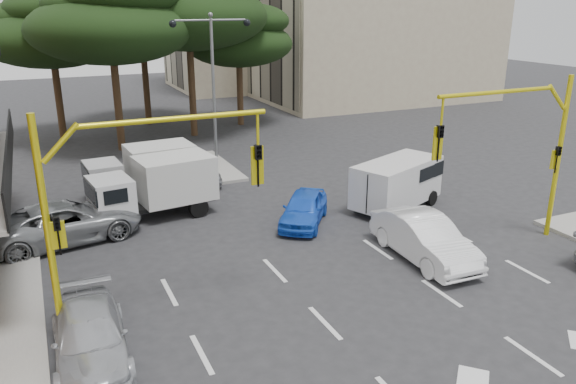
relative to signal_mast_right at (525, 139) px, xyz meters
name	(u,v)px	position (x,y,z in m)	size (l,w,h in m)	color
ground	(386,307)	(-6.80, -1.99, -3.88)	(120.00, 120.00, 0.00)	#28282B
median_strip	(217,166)	(-6.80, 14.01, -3.81)	(1.40, 6.00, 0.15)	gray
apartment_beige_far	(252,3)	(6.15, 42.01, 4.47)	(16.20, 12.15, 16.70)	tan
pine_left_near	(111,17)	(-10.75, 19.96, 3.72)	(9.15, 9.15, 10.23)	#382616
pine_center	(188,4)	(-5.75, 21.96, 4.41)	(9.98, 9.98, 11.16)	#382616
pine_left_far	(51,28)	(-13.75, 23.96, 3.03)	(8.32, 8.32, 9.30)	#382616
pine_right	(239,35)	(-1.75, 23.96, 2.33)	(7.49, 7.49, 8.37)	#382616
pine_back	(141,14)	(-7.75, 26.96, 3.72)	(9.15, 9.15, 10.23)	#382616
signal_mast_right	(525,139)	(0.00, 0.00, 0.00)	(5.79, 0.37, 6.00)	yellow
signal_mast_left	(121,191)	(-13.61, 0.00, 0.00)	(5.79, 0.37, 6.00)	yellow
street_lamp_center	(213,64)	(-6.80, 14.01, 1.54)	(4.16, 0.36, 7.77)	slate
car_white_hatch	(424,238)	(-3.80, 0.24, -3.12)	(1.61, 4.62, 1.52)	white
car_blue_compact	(304,208)	(-6.10, 4.87, -3.25)	(1.50, 3.74, 1.27)	blue
car_silver_wagon	(90,337)	(-14.80, -1.06, -3.26)	(1.74, 4.29, 1.24)	#AEB0B6
car_silver_cross_a	(66,222)	(-14.80, 6.93, -3.13)	(2.49, 5.41, 1.50)	gray
car_silver_cross_b	(183,177)	(-9.37, 11.01, -3.27)	(1.46, 3.63, 1.24)	#989AA0
van_white	(397,185)	(-1.77, 4.79, -2.82)	(1.93, 4.27, 2.14)	silver
box_truck_a	(154,189)	(-11.30, 8.01, -2.66)	(2.09, 4.98, 2.45)	silver
box_truck_b	(142,173)	(-11.30, 10.66, -2.71)	(2.00, 4.77, 2.35)	silver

